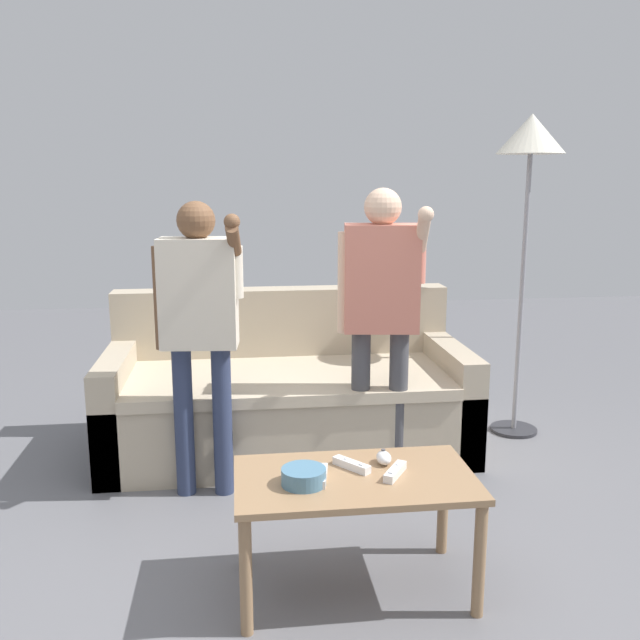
{
  "coord_description": "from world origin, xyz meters",
  "views": [
    {
      "loc": [
        -0.17,
        -2.31,
        1.52
      ],
      "look_at": [
        0.17,
        0.47,
        0.94
      ],
      "focal_mm": 38.42,
      "sensor_mm": 36.0,
      "label": 1
    }
  ],
  "objects_px": {
    "couch": "(287,396)",
    "player_left": "(199,315)",
    "floor_lamp": "(530,154)",
    "game_remote_wand_near": "(395,472)",
    "coffee_table": "(355,493)",
    "game_remote_wand_far": "(322,476)",
    "snack_bowl": "(304,477)",
    "game_remote_nunchuk": "(384,458)",
    "game_remote_wand_spare": "(352,465)",
    "player_right": "(381,300)"
  },
  "relations": [
    {
      "from": "couch",
      "to": "game_remote_wand_spare",
      "type": "xyz_separation_m",
      "value": [
        0.14,
        -1.39,
        0.18
      ]
    },
    {
      "from": "player_right",
      "to": "game_remote_wand_spare",
      "type": "relative_size",
      "value": 10.09
    },
    {
      "from": "player_left",
      "to": "game_remote_wand_spare",
      "type": "xyz_separation_m",
      "value": [
        0.59,
        -0.82,
        -0.42
      ]
    },
    {
      "from": "snack_bowl",
      "to": "floor_lamp",
      "type": "relative_size",
      "value": 0.09
    },
    {
      "from": "coffee_table",
      "to": "game_remote_wand_near",
      "type": "height_order",
      "value": "game_remote_wand_near"
    },
    {
      "from": "snack_bowl",
      "to": "floor_lamp",
      "type": "xyz_separation_m",
      "value": [
        1.45,
        1.55,
        1.17
      ]
    },
    {
      "from": "coffee_table",
      "to": "game_remote_nunchuk",
      "type": "relative_size",
      "value": 9.99
    },
    {
      "from": "game_remote_nunchuk",
      "to": "snack_bowl",
      "type": "bearing_deg",
      "value": -156.26
    },
    {
      "from": "player_right",
      "to": "game_remote_wand_near",
      "type": "bearing_deg",
      "value": -98.8
    },
    {
      "from": "floor_lamp",
      "to": "player_right",
      "type": "bearing_deg",
      "value": -151.83
    },
    {
      "from": "game_remote_nunchuk",
      "to": "game_remote_wand_far",
      "type": "height_order",
      "value": "game_remote_nunchuk"
    },
    {
      "from": "game_remote_wand_near",
      "to": "game_remote_nunchuk",
      "type": "bearing_deg",
      "value": 99.35
    },
    {
      "from": "couch",
      "to": "game_remote_wand_spare",
      "type": "relative_size",
      "value": 13.73
    },
    {
      "from": "couch",
      "to": "snack_bowl",
      "type": "bearing_deg",
      "value": -92.04
    },
    {
      "from": "couch",
      "to": "snack_bowl",
      "type": "xyz_separation_m",
      "value": [
        -0.05,
        -1.5,
        0.19
      ]
    },
    {
      "from": "snack_bowl",
      "to": "player_right",
      "type": "distance_m",
      "value": 1.23
    },
    {
      "from": "coffee_table",
      "to": "floor_lamp",
      "type": "height_order",
      "value": "floor_lamp"
    },
    {
      "from": "floor_lamp",
      "to": "game_remote_wand_spare",
      "type": "distance_m",
      "value": 2.25
    },
    {
      "from": "couch",
      "to": "game_remote_wand_far",
      "type": "distance_m",
      "value": 1.48
    },
    {
      "from": "couch",
      "to": "player_left",
      "type": "xyz_separation_m",
      "value": [
        -0.45,
        -0.57,
        0.6
      ]
    },
    {
      "from": "game_remote_nunchuk",
      "to": "floor_lamp",
      "type": "relative_size",
      "value": 0.05
    },
    {
      "from": "player_left",
      "to": "snack_bowl",
      "type": "bearing_deg",
      "value": -67.01
    },
    {
      "from": "player_right",
      "to": "game_remote_wand_far",
      "type": "distance_m",
      "value": 1.19
    },
    {
      "from": "snack_bowl",
      "to": "player_left",
      "type": "height_order",
      "value": "player_left"
    },
    {
      "from": "snack_bowl",
      "to": "game_remote_wand_spare",
      "type": "xyz_separation_m",
      "value": [
        0.19,
        0.11,
        -0.01
      ]
    },
    {
      "from": "game_remote_wand_near",
      "to": "game_remote_wand_spare",
      "type": "relative_size",
      "value": 1.03
    },
    {
      "from": "couch",
      "to": "floor_lamp",
      "type": "xyz_separation_m",
      "value": [
        1.4,
        0.05,
        1.36
      ]
    },
    {
      "from": "coffee_table",
      "to": "game_remote_wand_far",
      "type": "xyz_separation_m",
      "value": [
        -0.13,
        -0.02,
        0.08
      ]
    },
    {
      "from": "coffee_table",
      "to": "game_remote_nunchuk",
      "type": "height_order",
      "value": "game_remote_nunchuk"
    },
    {
      "from": "floor_lamp",
      "to": "game_remote_wand_far",
      "type": "xyz_separation_m",
      "value": [
        -1.38,
        -1.52,
        -1.19
      ]
    },
    {
      "from": "player_right",
      "to": "game_remote_wand_spare",
      "type": "bearing_deg",
      "value": -108.15
    },
    {
      "from": "game_remote_wand_near",
      "to": "player_right",
      "type": "bearing_deg",
      "value": 81.2
    },
    {
      "from": "coffee_table",
      "to": "game_remote_wand_near",
      "type": "relative_size",
      "value": 5.8
    },
    {
      "from": "floor_lamp",
      "to": "game_remote_wand_near",
      "type": "height_order",
      "value": "floor_lamp"
    },
    {
      "from": "game_remote_nunchuk",
      "to": "game_remote_wand_far",
      "type": "distance_m",
      "value": 0.28
    },
    {
      "from": "snack_bowl",
      "to": "game_remote_nunchuk",
      "type": "height_order",
      "value": "snack_bowl"
    },
    {
      "from": "game_remote_nunchuk",
      "to": "game_remote_wand_spare",
      "type": "relative_size",
      "value": 0.6
    },
    {
      "from": "floor_lamp",
      "to": "player_right",
      "type": "xyz_separation_m",
      "value": [
        -0.96,
        -0.51,
        -0.73
      ]
    },
    {
      "from": "floor_lamp",
      "to": "game_remote_wand_near",
      "type": "xyz_separation_m",
      "value": [
        -1.11,
        -1.52,
        -1.19
      ]
    },
    {
      "from": "snack_bowl",
      "to": "player_right",
      "type": "xyz_separation_m",
      "value": [
        0.5,
        1.04,
        0.44
      ]
    },
    {
      "from": "floor_lamp",
      "to": "player_left",
      "type": "relative_size",
      "value": 1.32
    },
    {
      "from": "coffee_table",
      "to": "game_remote_nunchuk",
      "type": "xyz_separation_m",
      "value": [
        0.13,
        0.1,
        0.09
      ]
    },
    {
      "from": "coffee_table",
      "to": "player_left",
      "type": "xyz_separation_m",
      "value": [
        -0.59,
        0.89,
        0.51
      ]
    },
    {
      "from": "snack_bowl",
      "to": "couch",
      "type": "bearing_deg",
      "value": 87.96
    },
    {
      "from": "player_right",
      "to": "game_remote_wand_far",
      "type": "xyz_separation_m",
      "value": [
        -0.43,
        -1.01,
        -0.46
      ]
    },
    {
      "from": "player_right",
      "to": "game_remote_wand_spare",
      "type": "height_order",
      "value": "player_right"
    },
    {
      "from": "game_remote_wand_spare",
      "to": "floor_lamp",
      "type": "bearing_deg",
      "value": 48.79
    },
    {
      "from": "coffee_table",
      "to": "game_remote_wand_near",
      "type": "xyz_separation_m",
      "value": [
        0.15,
        -0.01,
        0.08
      ]
    },
    {
      "from": "player_left",
      "to": "game_remote_wand_near",
      "type": "xyz_separation_m",
      "value": [
        0.73,
        -0.9,
        -0.42
      ]
    },
    {
      "from": "couch",
      "to": "player_left",
      "type": "relative_size",
      "value": 1.41
    }
  ]
}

